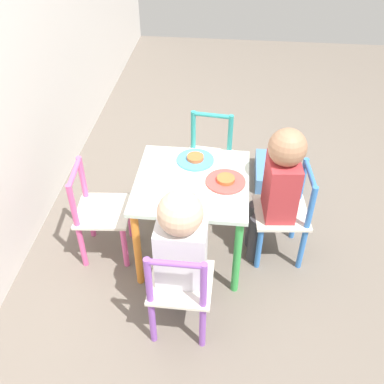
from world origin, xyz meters
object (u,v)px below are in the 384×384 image
chair_teal (208,161)px  storage_bin (277,172)px  plate_right (195,159)px  child_left (181,246)px  child_front (278,184)px  kids_table (192,194)px  plate_left (188,201)px  chair_purple (180,289)px  plate_front (226,181)px  chair_blue (285,215)px  chair_pink (99,214)px

chair_teal → storage_bin: size_ratio=1.53×
chair_teal → plate_right: 0.38m
child_left → child_front: size_ratio=0.99×
kids_table → plate_left: size_ratio=3.21×
kids_table → child_front: child_front is taller
child_left → plate_left: size_ratio=4.48×
chair_purple → plate_left: chair_purple is taller
kids_table → chair_teal: bearing=-5.8°
plate_right → plate_front: bearing=-135.0°
chair_purple → chair_blue: bearing=-132.0°
chair_blue → child_left: 0.67m
plate_right → storage_bin: size_ratio=0.53×
child_front → chair_blue: bearing=90.0°
child_left → child_front: 0.60m
kids_table → plate_right: 0.18m
chair_pink → plate_left: 0.52m
kids_table → chair_pink: (-0.04, 0.46, -0.14)m
chair_purple → plate_left: size_ratio=3.18×
child_front → plate_left: (-0.19, 0.40, 0.03)m
chair_blue → chair_teal: 0.58m
storage_bin → chair_blue: bearing=179.0°
plate_right → storage_bin: (0.51, -0.47, -0.43)m
chair_blue → child_front: 0.21m
chair_purple → chair_teal: size_ratio=1.00×
chair_teal → plate_left: (-0.61, 0.05, 0.23)m
chair_purple → plate_front: bearing=-108.6°
plate_left → chair_pink: bearing=75.8°
plate_front → kids_table: bearing=90.0°
chair_pink → kids_table: bearing=-90.0°
plate_left → storage_bin: size_ratio=0.48×
chair_teal → plate_front: bearing=-70.8°
chair_pink → plate_front: chair_pink is taller
plate_front → plate_left: bearing=135.0°
chair_blue → plate_front: size_ratio=2.84×
chair_purple → child_left: (0.06, -0.00, 0.20)m
chair_teal → child_left: (-0.86, 0.05, 0.20)m
kids_table → child_left: 0.40m
plate_front → chair_blue: bearing=-81.6°
child_left → chair_pink: bearing=-37.9°
chair_blue → storage_bin: bearing=173.4°
chair_blue → chair_pink: bearing=-90.3°
kids_table → child_left: size_ratio=0.72×
child_left → plate_left: bearing=-90.3°
storage_bin → plate_left: bearing=150.4°
plate_left → storage_bin: bearing=-29.6°
kids_table → plate_right: size_ratio=2.89×
child_front → plate_front: bearing=-86.5°
kids_table → child_front: 0.41m
plate_right → storage_bin: bearing=-42.4°
chair_blue → plate_left: 0.55m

